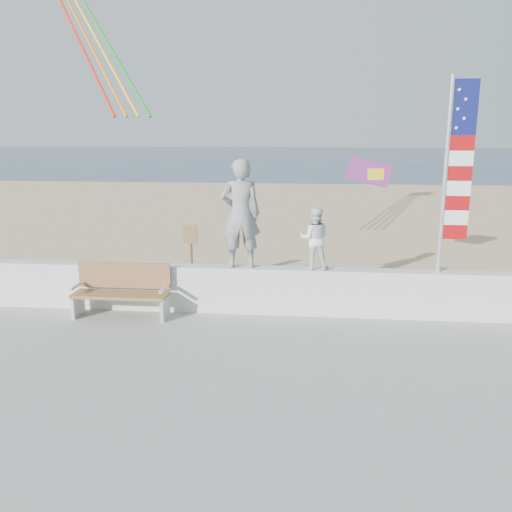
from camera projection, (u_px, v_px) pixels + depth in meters
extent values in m
plane|color=#2A4155|center=(232.00, 363.00, 8.70)|extent=(220.00, 220.00, 0.00)
cube|color=tan|center=(272.00, 245.00, 17.41)|extent=(90.00, 40.00, 0.08)
cube|color=silver|center=(247.00, 290.00, 10.49)|extent=(30.00, 0.35, 0.90)
imported|color=gray|center=(240.00, 214.00, 10.16)|extent=(0.82, 0.60, 2.06)
imported|color=white|center=(315.00, 239.00, 10.13)|extent=(0.57, 0.45, 1.17)
cube|color=olive|center=(120.00, 295.00, 10.19)|extent=(1.80, 0.50, 0.06)
cube|color=#8E603E|center=(124.00, 275.00, 10.38)|extent=(1.80, 0.05, 0.50)
cube|color=white|center=(78.00, 306.00, 10.32)|extent=(0.06, 0.50, 0.40)
cube|color=white|center=(75.00, 286.00, 10.18)|extent=(0.06, 0.45, 0.05)
cube|color=silver|center=(165.00, 308.00, 10.16)|extent=(0.06, 0.50, 0.40)
cube|color=silver|center=(164.00, 289.00, 10.02)|extent=(0.06, 0.45, 0.05)
cylinder|color=white|center=(445.00, 177.00, 9.64)|extent=(0.08, 0.08, 3.50)
cube|color=#0F1451|center=(465.00, 107.00, 9.34)|extent=(0.44, 0.02, 0.95)
cube|color=#9E0A0C|center=(454.00, 232.00, 9.84)|extent=(0.44, 0.02, 0.26)
cube|color=white|center=(456.00, 218.00, 9.78)|extent=(0.44, 0.02, 0.26)
cube|color=#9E0A0C|center=(457.00, 203.00, 9.72)|extent=(0.44, 0.02, 0.26)
cube|color=white|center=(458.00, 188.00, 9.66)|extent=(0.44, 0.02, 0.26)
cube|color=#9E0A0C|center=(459.00, 173.00, 9.60)|extent=(0.44, 0.02, 0.26)
cube|color=white|center=(461.00, 158.00, 9.54)|extent=(0.44, 0.02, 0.26)
cube|color=#9E0A0C|center=(462.00, 143.00, 9.48)|extent=(0.44, 0.02, 0.26)
sphere|color=white|center=(456.00, 128.00, 9.42)|extent=(0.06, 0.06, 0.06)
sphere|color=white|center=(464.00, 119.00, 9.37)|extent=(0.06, 0.06, 0.06)
sphere|color=white|center=(458.00, 109.00, 9.35)|extent=(0.06, 0.06, 0.06)
sphere|color=white|center=(466.00, 99.00, 9.30)|extent=(0.06, 0.06, 0.06)
sphere|color=white|center=(460.00, 90.00, 9.28)|extent=(0.06, 0.06, 0.06)
cube|color=red|center=(369.00, 172.00, 12.86)|extent=(1.08, 0.29, 0.74)
cube|color=yellow|center=(375.00, 174.00, 12.85)|extent=(0.38, 0.28, 0.27)
cylinder|color=red|center=(77.00, 36.00, 13.22)|extent=(2.84, 3.08, 3.94)
cylinder|color=orange|center=(86.00, 36.00, 13.19)|extent=(2.93, 3.08, 3.94)
cylinder|color=yellow|center=(95.00, 36.00, 13.17)|extent=(3.03, 3.08, 3.94)
cylinder|color=#189124|center=(104.00, 36.00, 13.15)|extent=(3.12, 3.08, 3.94)
cylinder|color=brown|center=(191.00, 262.00, 12.47)|extent=(0.07, 0.07, 1.20)
cube|color=olive|center=(190.00, 234.00, 12.30)|extent=(0.32, 0.03, 0.42)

